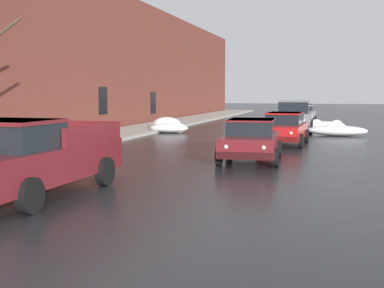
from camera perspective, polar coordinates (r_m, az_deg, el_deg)
left_sidewalk_slab at (r=24.84m, az=-11.90°, el=0.37°), size 3.17×80.00×0.16m
brick_townhouse_facade at (r=25.84m, az=-16.25°, el=9.78°), size 0.63×80.00×8.55m
snow_bank_near_corner_left at (r=30.81m, az=-2.80°, el=2.13°), size 1.68×1.21×0.86m
snow_bank_along_left_kerb at (r=32.62m, az=14.36°, el=1.95°), size 2.40×0.93×0.68m
snow_bank_mid_block_left at (r=29.92m, az=-2.40°, el=1.75°), size 2.28×1.18×0.56m
snow_bank_near_corner_right at (r=28.89m, az=15.45°, el=1.43°), size 3.13×1.22×0.63m
pickup_truck_maroon_approaching_near_lane at (r=12.24m, az=-17.36°, el=-1.42°), size 2.33×5.44×1.76m
sedan_maroon_parked_kerbside_close at (r=17.83m, az=6.44°, el=0.55°), size 2.18×4.11×1.42m
sedan_red_parked_kerbside_mid at (r=23.68m, az=10.04°, el=1.78°), size 2.00×4.32×1.42m
suv_grey_parked_far_down_block at (r=31.17m, az=11.10°, el=3.13°), size 2.23×4.79×1.82m
sedan_silver_queued_behind_truck at (r=38.07m, az=11.81°, el=3.21°), size 2.05×4.09×1.42m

